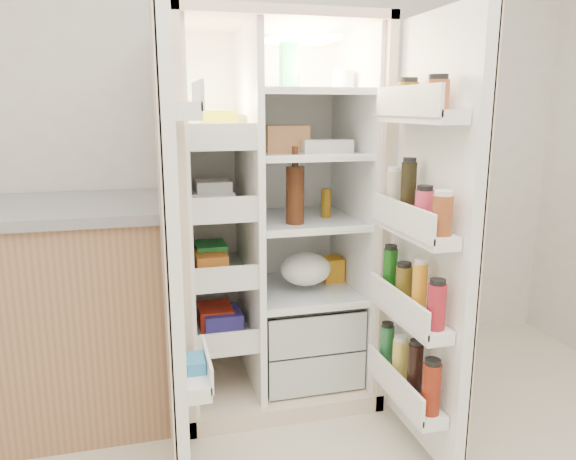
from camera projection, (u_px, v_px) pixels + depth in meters
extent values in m
cube|color=silver|center=(225.00, 119.00, 2.85)|extent=(4.00, 0.02, 2.70)
cube|color=beige|center=(258.00, 205.00, 2.92)|extent=(0.92, 0.04, 1.80)
cube|color=beige|center=(178.00, 221.00, 2.50)|extent=(0.04, 0.70, 1.80)
cube|color=beige|center=(357.00, 212.00, 2.72)|extent=(0.04, 0.70, 1.80)
cube|color=beige|center=(270.00, 23.00, 2.42)|extent=(0.92, 0.70, 0.04)
cube|color=beige|center=(273.00, 380.00, 2.80)|extent=(0.92, 0.70, 0.08)
cube|color=white|center=(259.00, 202.00, 2.89)|extent=(0.84, 0.02, 1.68)
cube|color=white|center=(185.00, 217.00, 2.51)|extent=(0.02, 0.62, 1.68)
cube|color=white|center=(352.00, 209.00, 2.71)|extent=(0.02, 0.62, 1.68)
cube|color=white|center=(249.00, 214.00, 2.58)|extent=(0.03, 0.62, 1.68)
cube|color=#B6C0BD|center=(303.00, 353.00, 2.79)|extent=(0.47, 0.52, 0.19)
cube|color=#B6C0BD|center=(303.00, 316.00, 2.75)|extent=(0.47, 0.52, 0.19)
cube|color=#FFD18C|center=(301.00, 39.00, 2.52)|extent=(0.30, 0.30, 0.02)
cube|color=silver|center=(220.00, 329.00, 2.67)|extent=(0.28, 0.58, 0.02)
cube|color=silver|center=(218.00, 271.00, 2.60)|extent=(0.28, 0.58, 0.02)
cube|color=silver|center=(216.00, 209.00, 2.54)|extent=(0.28, 0.58, 0.02)
cube|color=silver|center=(214.00, 144.00, 2.47)|extent=(0.28, 0.58, 0.02)
cube|color=white|center=(302.00, 289.00, 2.73)|extent=(0.49, 0.58, 0.01)
cube|color=white|center=(303.00, 219.00, 2.66)|extent=(0.49, 0.58, 0.01)
cube|color=white|center=(303.00, 153.00, 2.59)|extent=(0.49, 0.58, 0.02)
cube|color=white|center=(303.00, 92.00, 2.52)|extent=(0.49, 0.58, 0.02)
cube|color=red|center=(219.00, 318.00, 2.65)|extent=(0.16, 0.20, 0.10)
cube|color=#258A3E|center=(218.00, 257.00, 2.59)|extent=(0.14, 0.18, 0.12)
cube|color=silver|center=(216.00, 199.00, 2.53)|extent=(0.20, 0.22, 0.07)
cube|color=yellow|center=(214.00, 126.00, 2.45)|extent=(0.15, 0.16, 0.14)
cube|color=#4239AB|center=(219.00, 319.00, 2.66)|extent=(0.18, 0.20, 0.09)
cube|color=#C46922|center=(218.00, 259.00, 2.59)|extent=(0.14, 0.18, 0.10)
cube|color=white|center=(216.00, 194.00, 2.52)|extent=(0.16, 0.16, 0.12)
sphere|color=orange|center=(283.00, 374.00, 2.70)|extent=(0.07, 0.07, 0.07)
sphere|color=orange|center=(298.00, 368.00, 2.76)|extent=(0.07, 0.07, 0.07)
sphere|color=orange|center=(320.00, 369.00, 2.74)|extent=(0.07, 0.07, 0.07)
sphere|color=orange|center=(286.00, 360.00, 2.84)|extent=(0.07, 0.07, 0.07)
sphere|color=orange|center=(305.00, 359.00, 2.85)|extent=(0.07, 0.07, 0.07)
sphere|color=orange|center=(326.00, 361.00, 2.83)|extent=(0.07, 0.07, 0.07)
sphere|color=orange|center=(273.00, 367.00, 2.76)|extent=(0.07, 0.07, 0.07)
sphere|color=orange|center=(315.00, 357.00, 2.88)|extent=(0.07, 0.07, 0.07)
ellipsoid|color=#4A7A28|center=(302.00, 312.00, 2.76)|extent=(0.26, 0.24, 0.11)
cylinder|color=#3E1C0D|center=(295.00, 195.00, 2.49)|extent=(0.09, 0.09, 0.26)
cylinder|color=#82550E|center=(326.00, 203.00, 2.65)|extent=(0.05, 0.05, 0.14)
cube|color=#299757|center=(289.00, 67.00, 2.47)|extent=(0.07, 0.07, 0.21)
cylinder|color=white|center=(343.00, 81.00, 2.53)|extent=(0.10, 0.10, 0.09)
cylinder|color=#9B5D23|center=(293.00, 83.00, 2.60)|extent=(0.06, 0.06, 0.08)
cube|color=silver|center=(326.00, 146.00, 2.53)|extent=(0.24, 0.10, 0.06)
cube|color=#B47748|center=(286.00, 139.00, 2.55)|extent=(0.20, 0.11, 0.12)
ellipsoid|color=white|center=(305.00, 275.00, 2.67)|extent=(0.25, 0.23, 0.16)
cube|color=orange|center=(332.00, 269.00, 2.85)|extent=(0.10, 0.12, 0.12)
cube|color=white|center=(171.00, 252.00, 1.97)|extent=(0.05, 0.40, 1.72)
cube|color=beige|center=(164.00, 253.00, 1.96)|extent=(0.01, 0.40, 1.72)
cube|color=white|center=(196.00, 376.00, 2.10)|extent=(0.09, 0.32, 0.06)
cube|color=white|center=(185.00, 111.00, 1.88)|extent=(0.09, 0.32, 0.06)
cube|color=#338CCC|center=(196.00, 369.00, 2.09)|extent=(0.07, 0.12, 0.10)
cube|color=white|center=(433.00, 241.00, 2.13)|extent=(0.05, 0.58, 1.72)
cube|color=beige|center=(438.00, 241.00, 2.14)|extent=(0.01, 0.58, 1.72)
cube|color=white|center=(405.00, 393.00, 2.25)|extent=(0.11, 0.50, 0.05)
cube|color=white|center=(409.00, 315.00, 2.18)|extent=(0.11, 0.50, 0.05)
cube|color=white|center=(414.00, 230.00, 2.10)|extent=(0.11, 0.50, 0.05)
cube|color=white|center=(420.00, 116.00, 2.01)|extent=(0.11, 0.50, 0.05)
cylinder|color=maroon|center=(431.00, 389.00, 2.04)|extent=(0.07, 0.07, 0.20)
cylinder|color=black|center=(415.00, 370.00, 2.16)|extent=(0.06, 0.06, 0.22)
cylinder|color=gold|center=(400.00, 361.00, 2.28)|extent=(0.06, 0.06, 0.18)
cylinder|color=#226635|center=(387.00, 347.00, 2.41)|extent=(0.06, 0.06, 0.19)
cylinder|color=maroon|center=(436.00, 307.00, 1.96)|extent=(0.07, 0.07, 0.17)
cylinder|color=orange|center=(419.00, 290.00, 2.08)|extent=(0.06, 0.06, 0.21)
cylinder|color=brown|center=(404.00, 286.00, 2.21)|extent=(0.07, 0.07, 0.16)
cylinder|color=#155413|center=(390.00, 272.00, 2.33)|extent=(0.06, 0.06, 0.20)
cylinder|color=brown|center=(442.00, 216.00, 1.89)|extent=(0.07, 0.07, 0.14)
cylinder|color=#C53250|center=(424.00, 209.00, 2.01)|extent=(0.07, 0.07, 0.14)
cylinder|color=black|center=(408.00, 192.00, 2.13)|extent=(0.06, 0.06, 0.23)
cylinder|color=#C0B79E|center=(393.00, 193.00, 2.25)|extent=(0.06, 0.06, 0.18)
cylinder|color=brown|center=(437.00, 95.00, 1.88)|extent=(0.08, 0.08, 0.10)
cylinder|color=brown|center=(408.00, 96.00, 2.08)|extent=(0.08, 0.08, 0.10)
cube|color=#9D724E|center=(20.00, 320.00, 2.44)|extent=(1.34, 0.69, 0.96)
cube|color=gray|center=(7.00, 211.00, 2.33)|extent=(1.38, 0.73, 0.04)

